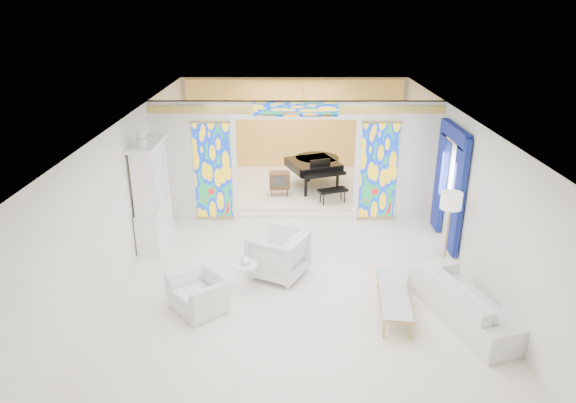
{
  "coord_description": "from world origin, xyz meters",
  "views": [
    {
      "loc": [
        -0.17,
        -10.06,
        5.18
      ],
      "look_at": [
        -0.19,
        0.2,
        1.17
      ],
      "focal_mm": 32.0,
      "sensor_mm": 36.0,
      "label": 1
    }
  ],
  "objects_px": {
    "sofa": "(469,300)",
    "tv_console": "(279,180)",
    "armchair_left": "(200,293)",
    "coffee_table": "(394,294)",
    "armchair_right": "(278,254)",
    "china_cabinet": "(152,195)",
    "grand_piano": "(316,164)"
  },
  "relations": [
    {
      "from": "armchair_right",
      "to": "grand_piano",
      "type": "bearing_deg",
      "value": -164.53
    },
    {
      "from": "sofa",
      "to": "armchair_left",
      "type": "bearing_deg",
      "value": 69.13
    },
    {
      "from": "grand_piano",
      "to": "sofa",
      "type": "bearing_deg",
      "value": -90.88
    },
    {
      "from": "armchair_left",
      "to": "coffee_table",
      "type": "xyz_separation_m",
      "value": [
        3.45,
        -0.1,
        0.03
      ]
    },
    {
      "from": "china_cabinet",
      "to": "armchair_left",
      "type": "height_order",
      "value": "china_cabinet"
    },
    {
      "from": "sofa",
      "to": "tv_console",
      "type": "relative_size",
      "value": 3.81
    },
    {
      "from": "armchair_left",
      "to": "china_cabinet",
      "type": "bearing_deg",
      "value": 167.02
    },
    {
      "from": "china_cabinet",
      "to": "tv_console",
      "type": "xyz_separation_m",
      "value": [
        2.79,
        2.64,
        -0.57
      ]
    },
    {
      "from": "armchair_right",
      "to": "armchair_left",
      "type": "bearing_deg",
      "value": -21.91
    },
    {
      "from": "armchair_right",
      "to": "tv_console",
      "type": "distance_m",
      "value": 4.15
    },
    {
      "from": "armchair_right",
      "to": "sofa",
      "type": "bearing_deg",
      "value": 92.64
    },
    {
      "from": "sofa",
      "to": "grand_piano",
      "type": "height_order",
      "value": "grand_piano"
    },
    {
      "from": "armchair_left",
      "to": "sofa",
      "type": "height_order",
      "value": "sofa"
    },
    {
      "from": "sofa",
      "to": "grand_piano",
      "type": "relative_size",
      "value": 0.91
    },
    {
      "from": "coffee_table",
      "to": "sofa",
      "type": "bearing_deg",
      "value": -8.45
    },
    {
      "from": "coffee_table",
      "to": "grand_piano",
      "type": "bearing_deg",
      "value": 99.98
    },
    {
      "from": "sofa",
      "to": "coffee_table",
      "type": "relative_size",
      "value": 1.41
    },
    {
      "from": "armchair_right",
      "to": "tv_console",
      "type": "relative_size",
      "value": 1.58
    },
    {
      "from": "china_cabinet",
      "to": "armchair_right",
      "type": "height_order",
      "value": "china_cabinet"
    },
    {
      "from": "china_cabinet",
      "to": "armchair_left",
      "type": "bearing_deg",
      "value": -61.66
    },
    {
      "from": "coffee_table",
      "to": "armchair_left",
      "type": "bearing_deg",
      "value": 178.34
    },
    {
      "from": "armchair_right",
      "to": "coffee_table",
      "type": "height_order",
      "value": "armchair_right"
    },
    {
      "from": "armchair_left",
      "to": "armchair_right",
      "type": "height_order",
      "value": "armchair_right"
    },
    {
      "from": "armchair_left",
      "to": "tv_console",
      "type": "relative_size",
      "value": 1.54
    },
    {
      "from": "armchair_left",
      "to": "coffee_table",
      "type": "height_order",
      "value": "armchair_left"
    },
    {
      "from": "armchair_right",
      "to": "sofa",
      "type": "height_order",
      "value": "armchair_right"
    },
    {
      "from": "china_cabinet",
      "to": "coffee_table",
      "type": "height_order",
      "value": "china_cabinet"
    },
    {
      "from": "armchair_right",
      "to": "china_cabinet",
      "type": "bearing_deg",
      "value": -91.25
    },
    {
      "from": "armchair_left",
      "to": "grand_piano",
      "type": "relative_size",
      "value": 0.37
    },
    {
      "from": "armchair_right",
      "to": "coffee_table",
      "type": "bearing_deg",
      "value": 84.57
    },
    {
      "from": "armchair_right",
      "to": "sofa",
      "type": "xyz_separation_m",
      "value": [
        3.33,
        -1.49,
        -0.11
      ]
    },
    {
      "from": "tv_console",
      "to": "coffee_table",
      "type": "bearing_deg",
      "value": -71.05
    }
  ]
}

